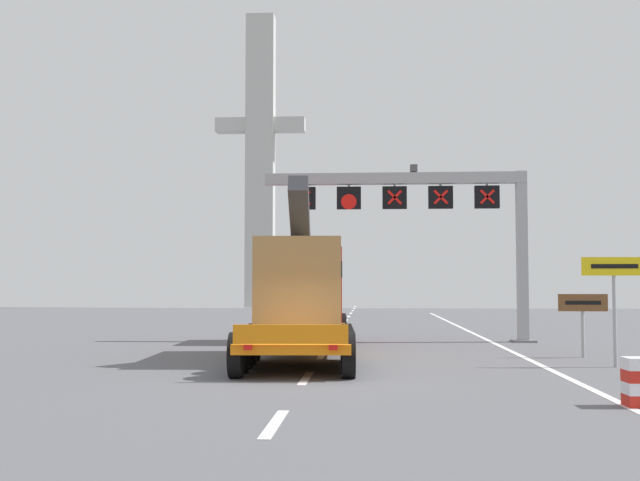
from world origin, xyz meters
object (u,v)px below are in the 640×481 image
bridge_pylon_distant (260,156)px  tourist_info_sign_brown (583,309)px  heavy_haul_truck_orange (304,292)px  overhead_lane_gantry (428,205)px  exit_sign_yellow (614,282)px

bridge_pylon_distant → tourist_info_sign_brown: bearing=-71.6°
heavy_haul_truck_orange → bridge_pylon_distant: size_ratio=0.48×
overhead_lane_gantry → tourist_info_sign_brown: size_ratio=5.44×
overhead_lane_gantry → bridge_pylon_distant: (-13.33, 46.19, 9.73)m
heavy_haul_truck_orange → exit_sign_yellow: heavy_haul_truck_orange is taller
exit_sign_yellow → tourist_info_sign_brown: (-0.11, 2.80, -0.82)m
tourist_info_sign_brown → bridge_pylon_distant: bearing=108.4°
overhead_lane_gantry → heavy_haul_truck_orange: size_ratio=0.75×
heavy_haul_truck_orange → exit_sign_yellow: size_ratio=4.73×
exit_sign_yellow → bridge_pylon_distant: bearing=107.6°
overhead_lane_gantry → tourist_info_sign_brown: bearing=-57.3°
heavy_haul_truck_orange → bridge_pylon_distant: bridge_pylon_distant is taller
heavy_haul_truck_orange → tourist_info_sign_brown: heavy_haul_truck_orange is taller
heavy_haul_truck_orange → exit_sign_yellow: 9.87m
overhead_lane_gantry → bridge_pylon_distant: bearing=106.1°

